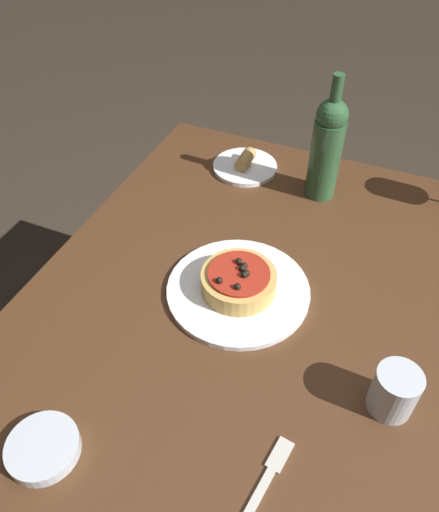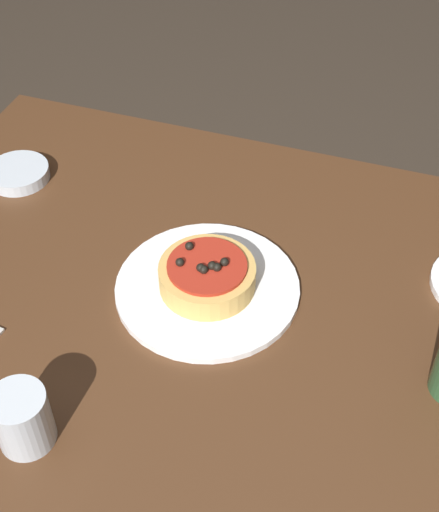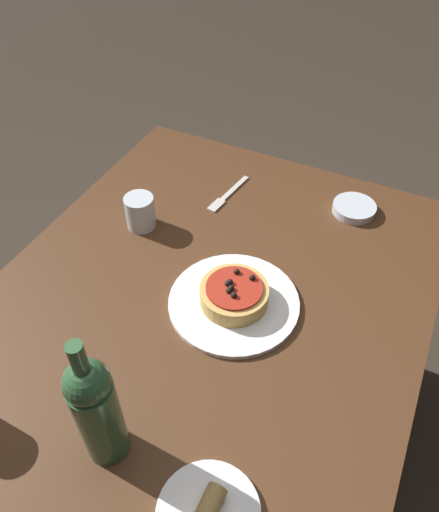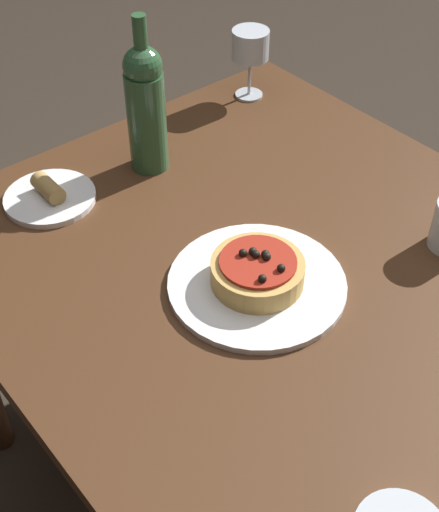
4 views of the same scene
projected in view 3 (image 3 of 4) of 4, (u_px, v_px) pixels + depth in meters
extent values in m
plane|color=#382D23|center=(212.00, 431.00, 1.67)|extent=(14.00, 14.00, 0.00)
cube|color=#4C2D19|center=(209.00, 298.00, 1.17)|extent=(1.17, 0.98, 0.03)
cylinder|color=#4C2D19|center=(400.00, 300.00, 1.63)|extent=(0.06, 0.06, 0.68)
cylinder|color=#4C2D19|center=(171.00, 224.00, 1.89)|extent=(0.06, 0.06, 0.68)
cylinder|color=white|center=(234.00, 302.00, 1.13)|extent=(0.30, 0.30, 0.01)
cylinder|color=tan|center=(234.00, 295.00, 1.12)|extent=(0.16, 0.16, 0.04)
cylinder|color=#A82819|center=(234.00, 288.00, 1.10)|extent=(0.13, 0.13, 0.01)
sphere|color=black|center=(229.00, 283.00, 1.10)|extent=(0.01, 0.01, 0.01)
sphere|color=black|center=(228.00, 283.00, 1.10)|extent=(0.01, 0.01, 0.01)
sphere|color=black|center=(237.00, 272.00, 1.12)|extent=(0.01, 0.01, 0.01)
sphere|color=black|center=(231.00, 288.00, 1.09)|extent=(0.01, 0.01, 0.01)
sphere|color=black|center=(229.00, 291.00, 1.08)|extent=(0.01, 0.01, 0.01)
sphere|color=black|center=(252.00, 278.00, 1.11)|extent=(0.01, 0.01, 0.01)
sphere|color=black|center=(234.00, 295.00, 1.07)|extent=(0.01, 0.01, 0.01)
cylinder|color=#2D5633|center=(99.00, 419.00, 0.83)|extent=(0.08, 0.08, 0.20)
sphere|color=#2D5633|center=(85.00, 382.00, 0.75)|extent=(0.07, 0.07, 0.07)
cylinder|color=#2D5633|center=(78.00, 361.00, 0.71)|extent=(0.03, 0.03, 0.08)
cylinder|color=silver|center=(140.00, 212.00, 1.30)|extent=(0.08, 0.08, 0.09)
cylinder|color=silver|center=(354.00, 208.00, 1.36)|extent=(0.12, 0.12, 0.02)
cube|color=beige|center=(235.00, 188.00, 1.44)|extent=(0.13, 0.03, 0.00)
cube|color=beige|center=(216.00, 205.00, 1.38)|extent=(0.06, 0.03, 0.00)
cylinder|color=#B2894C|center=(208.00, 509.00, 0.80)|extent=(0.07, 0.04, 0.04)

